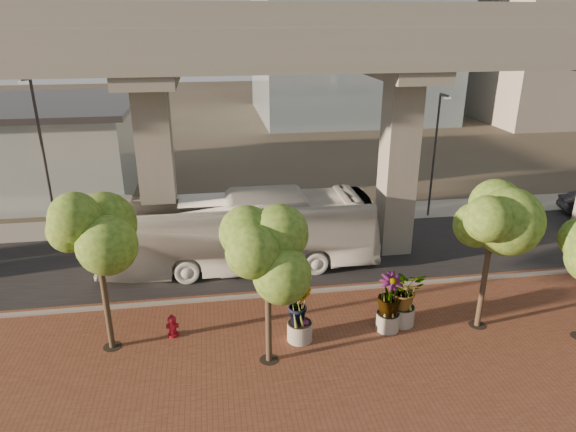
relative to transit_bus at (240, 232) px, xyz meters
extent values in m
plane|color=#393229|center=(2.22, -1.18, -1.89)|extent=(160.00, 160.00, 0.00)
cube|color=brown|center=(2.22, -9.18, -1.86)|extent=(70.00, 13.00, 0.06)
cube|color=black|center=(2.22, 0.82, -1.87)|extent=(90.00, 8.00, 0.04)
cube|color=gray|center=(2.22, -3.18, -1.81)|extent=(70.00, 0.25, 0.16)
cube|color=gray|center=(2.22, 6.32, -1.86)|extent=(90.00, 3.00, 0.06)
cube|color=gray|center=(2.22, -0.78, 8.61)|extent=(72.00, 2.40, 1.80)
cube|color=gray|center=(2.22, 2.42, 8.61)|extent=(72.00, 2.40, 1.80)
cube|color=gray|center=(2.22, -1.88, 10.01)|extent=(72.00, 0.12, 1.00)
cube|color=gray|center=(2.22, 3.52, 10.01)|extent=(72.00, 0.12, 1.00)
cube|color=#A39D92|center=(40.22, 34.82, 10.11)|extent=(18.00, 16.00, 24.00)
imported|color=silver|center=(0.00, 0.00, 0.00)|extent=(13.58, 3.27, 3.78)
cylinder|color=maroon|center=(-3.08, -5.67, -1.78)|extent=(0.43, 0.43, 0.10)
cylinder|color=maroon|center=(-3.08, -5.67, -1.44)|extent=(0.29, 0.29, 0.69)
sphere|color=maroon|center=(-3.08, -5.67, -1.09)|extent=(0.33, 0.33, 0.33)
cylinder|color=maroon|center=(-3.08, -5.67, -0.94)|extent=(0.10, 0.10, 0.12)
cylinder|color=maroon|center=(-3.08, -5.67, -1.38)|extent=(0.48, 0.19, 0.19)
cylinder|color=gray|center=(6.16, -6.23, -1.44)|extent=(1.00, 1.00, 0.78)
imported|color=#2D5015|center=(6.16, -6.23, -0.22)|extent=(2.22, 2.22, 1.67)
cylinder|color=#A09990|center=(5.43, -6.54, -1.46)|extent=(0.94, 0.94, 0.73)
imported|color=#2D5015|center=(5.43, -6.54, -0.24)|extent=(2.30, 2.30, 1.73)
cylinder|color=gray|center=(1.82, -6.71, -1.45)|extent=(0.98, 0.98, 0.76)
imported|color=#2D5015|center=(1.82, -6.71, -0.25)|extent=(2.17, 2.17, 1.63)
cylinder|color=#4D3B2C|center=(-5.34, -6.06, -0.03)|extent=(0.22, 0.22, 3.60)
cylinder|color=black|center=(-5.34, -6.06, -1.83)|extent=(0.70, 0.70, 0.01)
cylinder|color=#4D3B2C|center=(0.48, -7.79, -0.16)|extent=(0.22, 0.22, 3.33)
cylinder|color=black|center=(0.48, -7.79, -1.83)|extent=(0.70, 0.70, 0.01)
cylinder|color=#4D3B2C|center=(9.17, -6.85, 0.03)|extent=(0.22, 0.22, 3.72)
cylinder|color=black|center=(9.17, -6.85, -1.83)|extent=(0.70, 0.70, 0.01)
cylinder|color=#303035|center=(-10.12, 5.31, 2.58)|extent=(0.16, 0.16, 8.87)
cube|color=#303035|center=(-10.12, 4.75, 7.02)|extent=(0.17, 1.11, 0.17)
cube|color=silver|center=(-10.12, 4.20, 6.91)|extent=(0.44, 0.22, 0.13)
cylinder|color=#303136|center=(12.20, 5.23, 1.93)|extent=(0.13, 0.13, 7.57)
cube|color=#303136|center=(12.20, 4.76, 5.72)|extent=(0.14, 0.95, 0.14)
cube|color=silver|center=(12.20, 4.29, 5.62)|extent=(0.38, 0.19, 0.11)
camera|label=1|loc=(-1.24, -23.33, 9.99)|focal=32.00mm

